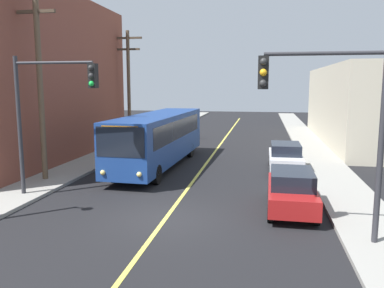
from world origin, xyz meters
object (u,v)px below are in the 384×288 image
object	(u,v)px
utility_pole_near	(39,72)
city_bus	(159,137)
traffic_signal_right_corner	(329,106)
parked_car_white	(285,157)
traffic_signal_left_corner	(50,100)
parked_car_red	(292,190)
utility_pole_mid	(129,81)

from	to	relation	value
utility_pole_near	city_bus	bearing A→B (deg)	44.18
utility_pole_near	traffic_signal_right_corner	world-z (taller)	utility_pole_near
parked_car_white	traffic_signal_left_corner	xyz separation A→B (m)	(-10.20, -7.43, 3.46)
parked_car_white	traffic_signal_left_corner	distance (m)	13.09
city_bus	utility_pole_near	distance (m)	7.70
parked_car_white	traffic_signal_right_corner	world-z (taller)	traffic_signal_right_corner
parked_car_red	utility_pole_mid	world-z (taller)	utility_pole_mid
city_bus	utility_pole_mid	bearing A→B (deg)	119.47
utility_pole_mid	traffic_signal_left_corner	bearing A→B (deg)	-82.28
city_bus	utility_pole_mid	xyz separation A→B (m)	(-4.93, 8.72, 3.40)
parked_car_white	utility_pole_near	size ratio (longest dim) A/B	0.45
traffic_signal_right_corner	utility_pole_near	bearing A→B (deg)	155.91
parked_car_red	utility_pole_near	xyz separation A→B (m)	(-12.15, 2.62, 4.71)
city_bus	parked_car_red	world-z (taller)	city_bus
city_bus	traffic_signal_left_corner	world-z (taller)	traffic_signal_left_corner
utility_pole_mid	parked_car_red	bearing A→B (deg)	-52.60
parked_car_red	parked_car_white	bearing A→B (deg)	88.97
city_bus	parked_car_red	distance (m)	10.39
city_bus	utility_pole_near	size ratio (longest dim) A/B	1.25
parked_car_white	traffic_signal_left_corner	bearing A→B (deg)	-143.91
utility_pole_mid	utility_pole_near	bearing A→B (deg)	-89.56
utility_pole_near	traffic_signal_right_corner	bearing A→B (deg)	-24.09
parked_car_white	utility_pole_near	distance (m)	13.97
city_bus	parked_car_white	bearing A→B (deg)	0.16
parked_car_red	utility_pole_mid	size ratio (longest dim) A/B	0.48
parked_car_red	traffic_signal_right_corner	xyz separation A→B (m)	(0.75, -3.15, 3.46)
city_bus	parked_car_red	size ratio (longest dim) A/B	2.76
parked_car_red	parked_car_white	size ratio (longest dim) A/B	1.00
parked_car_white	traffic_signal_right_corner	size ratio (longest dim) A/B	0.73
city_bus	utility_pole_near	world-z (taller)	utility_pole_near
parked_car_white	utility_pole_near	world-z (taller)	utility_pole_near
parked_car_white	utility_pole_near	bearing A→B (deg)	-159.01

